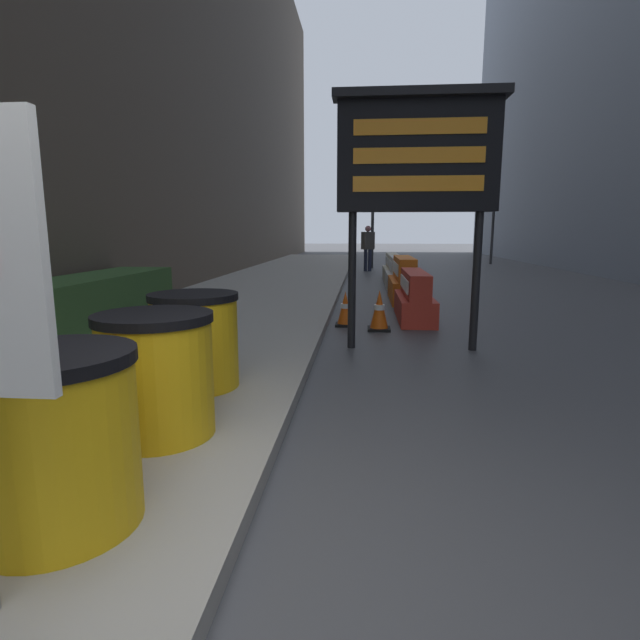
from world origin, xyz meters
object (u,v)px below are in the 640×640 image
object	(u,v)px
traffic_cone_mid	(379,311)
traffic_light_far_side	(495,205)
traffic_cone_near	(345,309)
jersey_barrier_white	(397,275)
traffic_light_near_curb	(373,188)
jersey_barrier_red_striped	(414,299)
pedestrian_worker	(368,244)
barrel_drum_foreground	(54,440)
jersey_barrier_cream	(392,269)
barrel_drum_middle	(157,374)
jersey_barrier_orange_near	(404,282)
message_board	(418,157)
barrel_drum_back	(195,340)

from	to	relation	value
traffic_cone_mid	traffic_light_far_side	size ratio (longest dim) A/B	0.17
traffic_cone_near	traffic_cone_mid	bearing A→B (deg)	-30.20
traffic_cone_mid	traffic_light_far_side	xyz separation A→B (m)	(5.53, 15.91, 2.35)
jersey_barrier_white	traffic_light_near_curb	distance (m)	7.84
jersey_barrier_red_striped	pedestrian_worker	world-z (taller)	pedestrian_worker
traffic_light_near_curb	barrel_drum_foreground	bearing A→B (deg)	-95.32
jersey_barrier_red_striped	jersey_barrier_cream	size ratio (longest dim) A/B	0.89
barrel_drum_middle	pedestrian_worker	xyz separation A→B (m)	(1.49, 15.80, 0.45)
jersey_barrier_orange_near	jersey_barrier_red_striped	bearing A→B (deg)	-90.00
message_board	traffic_cone_mid	distance (m)	2.40
barrel_drum_foreground	message_board	xyz separation A→B (m)	(2.01, 4.24, 1.81)
barrel_drum_back	traffic_light_near_curb	xyz separation A→B (m)	(1.78, 16.28, 2.63)
message_board	traffic_light_far_side	bearing A→B (deg)	73.23
jersey_barrier_red_striped	jersey_barrier_orange_near	xyz separation A→B (m)	(-0.00, 2.35, 0.05)
barrel_drum_foreground	jersey_barrier_white	bearing A→B (deg)	78.52
barrel_drum_foreground	jersey_barrier_red_striped	world-z (taller)	barrel_drum_foreground
traffic_cone_near	traffic_cone_mid	xyz separation A→B (m)	(0.52, -0.30, 0.03)
barrel_drum_middle	traffic_light_far_side	xyz separation A→B (m)	(7.13, 20.28, 2.11)
traffic_cone_mid	barrel_drum_middle	bearing A→B (deg)	-110.10
barrel_drum_back	barrel_drum_foreground	bearing A→B (deg)	-88.28
barrel_drum_foreground	barrel_drum_back	distance (m)	2.12
jersey_barrier_orange_near	message_board	bearing A→B (deg)	-93.04
jersey_barrier_cream	traffic_cone_near	bearing A→B (deg)	-98.70
traffic_cone_near	pedestrian_worker	world-z (taller)	pedestrian_worker
jersey_barrier_red_striped	traffic_cone_near	xyz separation A→B (m)	(-1.14, -0.68, -0.09)
message_board	traffic_cone_near	xyz separation A→B (m)	(-0.90, 1.49, -2.08)
traffic_cone_near	traffic_cone_mid	size ratio (longest dim) A/B	0.90
jersey_barrier_red_striped	jersey_barrier_cream	distance (m)	6.77
barrel_drum_foreground	jersey_barrier_cream	world-z (taller)	barrel_drum_foreground
traffic_light_far_side	traffic_cone_near	bearing A→B (deg)	-111.19
barrel_drum_back	jersey_barrier_white	xyz separation A→B (m)	(2.32, 8.98, -0.18)
barrel_drum_foreground	jersey_barrier_white	world-z (taller)	barrel_drum_foreground
barrel_drum_back	message_board	xyz separation A→B (m)	(2.08, 2.13, 1.81)
barrel_drum_foreground	message_board	size ratio (longest dim) A/B	0.27
message_board	traffic_cone_mid	bearing A→B (deg)	107.54
jersey_barrier_white	jersey_barrier_cream	bearing A→B (deg)	90.00
barrel_drum_middle	traffic_light_near_curb	size ratio (longest dim) A/B	0.19
barrel_drum_foreground	barrel_drum_middle	world-z (taller)	same
jersey_barrier_orange_near	traffic_cone_near	world-z (taller)	jersey_barrier_orange_near
barrel_drum_foreground	traffic_cone_near	bearing A→B (deg)	79.00
jersey_barrier_orange_near	barrel_drum_middle	bearing A→B (deg)	-106.05
barrel_drum_foreground	traffic_light_near_curb	size ratio (longest dim) A/B	0.19
barrel_drum_middle	traffic_cone_near	bearing A→B (deg)	77.02
message_board	traffic_cone_mid	world-z (taller)	message_board
barrel_drum_back	jersey_barrier_red_striped	distance (m)	4.89
barrel_drum_foreground	message_board	world-z (taller)	message_board
message_board	jersey_barrier_orange_near	size ratio (longest dim) A/B	1.52
barrel_drum_back	message_board	bearing A→B (deg)	45.66
barrel_drum_foreground	traffic_cone_near	xyz separation A→B (m)	(1.11, 5.74, -0.27)
jersey_barrier_red_striped	barrel_drum_middle	bearing A→B (deg)	-112.47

